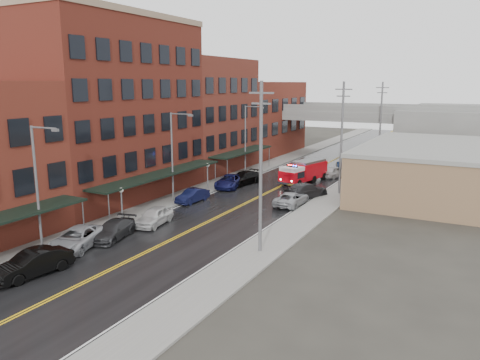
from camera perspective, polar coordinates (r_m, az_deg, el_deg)
The scene contains 34 objects.
ground at distance 27.41m, azimuth -26.84°, elevation -15.22°, with size 220.00×220.00×0.00m, color #2D2B26.
road at distance 49.66m, azimuth 2.36°, elevation -2.05°, with size 11.00×160.00×0.02m, color black.
sidewalk_left at distance 53.09m, azimuth -4.77°, elevation -1.10°, with size 3.00×160.00×0.15m, color slate.
sidewalk_right at distance 47.08m, azimuth 10.42°, elevation -2.93°, with size 3.00×160.00×0.15m, color slate.
curb_left at distance 52.24m, azimuth -3.25°, elevation -1.29°, with size 0.30×160.00×0.15m, color gray.
curb_right at distance 47.57m, azimuth 8.52°, elevation -2.71°, with size 0.30×160.00×0.15m, color gray.
brick_building_b at distance 49.99m, azimuth -15.22°, elevation 8.08°, with size 9.00×20.00×18.00m, color #5A1F18.
brick_building_c at distance 64.00m, azimuth -4.37°, elevation 7.82°, with size 9.00×15.00×15.00m, color maroon.
brick_building_far at distance 79.44m, azimuth 2.42°, elevation 7.52°, with size 9.00×20.00×12.00m, color maroon.
tan_building at distance 54.59m, azimuth 22.47°, elevation 0.99°, with size 14.00×22.00×5.00m, color #93734F.
right_far_block at distance 83.99m, azimuth 25.96°, elevation 5.21°, with size 18.00×30.00×8.00m, color slate.
awning_1 at distance 46.99m, azimuth -9.62°, elevation 0.72°, with size 2.60×18.00×3.09m.
awning_2 at distance 61.60m, azimuth 0.29°, elevation 3.48°, with size 2.60×13.00×3.09m.
globe_lamp_1 at distance 41.20m, azimuth -14.26°, elevation -2.00°, with size 0.44×0.44×3.12m.
globe_lamp_2 at distance 52.17m, azimuth -3.98°, elevation 1.19°, with size 0.44×0.44×3.12m.
street_lamp_0 at distance 35.35m, azimuth -23.34°, elevation -0.09°, with size 2.64×0.22×9.00m.
street_lamp_1 at distance 46.87m, azimuth -8.05°, elevation 3.46°, with size 2.64×0.22×9.00m.
street_lamp_2 at distance 60.46m, azimuth 0.86°, elevation 5.43°, with size 2.64×0.22×9.00m.
utility_pole_0 at distance 32.07m, azimuth 2.54°, elevation 1.79°, with size 1.80×0.24×12.00m.
utility_pole_1 at distance 50.71m, azimuth 12.28°, elevation 5.21°, with size 1.80×0.24×12.00m.
utility_pole_2 at distance 70.11m, azimuth 16.75°, elevation 6.73°, with size 1.80×0.24×12.00m.
overpass at distance 78.57m, azimuth 12.56°, elevation 7.20°, with size 40.00×10.00×7.50m.
fire_truck at distance 56.82m, azimuth 7.75°, elevation 1.08°, with size 4.16×7.57×2.64m.
parked_car_left_1 at distance 32.31m, azimuth -23.93°, elevation -9.29°, with size 1.71×4.90×1.61m, color black.
parked_car_left_2 at distance 36.29m, azimuth -19.29°, elevation -6.74°, with size 2.49×5.40×1.50m, color #A3A5AB.
parked_car_left_3 at distance 37.67m, azimuth -15.21°, elevation -5.89°, with size 1.95×4.79×1.39m, color #27272A.
parked_car_left_4 at distance 40.42m, azimuth -10.43°, elevation -4.37°, with size 1.79×4.46×1.52m, color silver.
parked_car_left_5 at distance 47.50m, azimuth -5.81°, elevation -1.91°, with size 1.43×4.11×1.35m, color black.
parked_car_left_6 at distance 53.87m, azimuth -1.31°, elevation -0.16°, with size 2.43×5.26×1.46m, color #14164B.
parked_car_left_7 at distance 55.57m, azimuth 0.45°, elevation 0.24°, with size 2.12×5.21×1.51m, color black.
parked_car_right_0 at distance 46.21m, azimuth 6.30°, elevation -2.29°, with size 2.29×4.96×1.38m, color #96999D.
parked_car_right_1 at distance 49.48m, azimuth 8.01°, elevation -1.26°, with size 2.26×5.57×1.62m, color #262629.
parked_car_right_2 at distance 60.86m, azimuth 11.44°, elevation 1.01°, with size 1.77×4.40×1.50m, color #B5B5B5.
parked_car_right_3 at distance 65.16m, azimuth 12.33°, elevation 1.63°, with size 1.49×4.27×1.41m, color black.
Camera 1 is at (20.65, -13.58, 11.85)m, focal length 35.00 mm.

